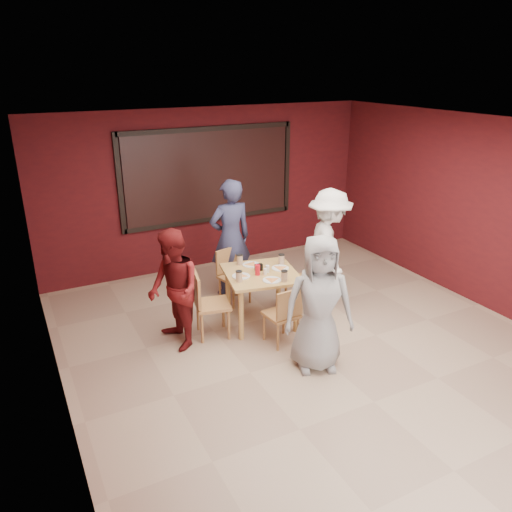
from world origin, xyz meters
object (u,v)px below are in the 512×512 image
dining_table (261,279)px  diner_right (329,247)px  diner_left (174,290)px  chair_left (207,301)px  diner_back (230,238)px  chair_back (232,273)px  chair_front (284,313)px  chair_right (308,276)px  diner_front (319,304)px

dining_table → diner_right: size_ratio=0.65×
dining_table → diner_left: 1.28m
chair_left → diner_back: size_ratio=0.49×
dining_table → diner_back: size_ratio=0.62×
chair_back → diner_back: bearing=67.3°
diner_back → chair_left: bearing=52.0°
chair_front → diner_left: 1.45m
dining_table → chair_back: 0.83m
dining_table → diner_right: 1.25m
chair_right → diner_front: 1.59m
chair_front → diner_right: bearing=33.2°
chair_left → diner_left: diner_left is taller
chair_right → diner_front: (-0.75, -1.37, 0.32)m
chair_left → chair_right: size_ratio=0.98×
chair_left → chair_right: (1.65, 0.08, 0.01)m
chair_back → chair_right: (0.91, -0.73, 0.05)m
dining_table → chair_front: dining_table is taller
diner_front → diner_left: (-1.35, 1.25, -0.05)m
chair_back → diner_back: diner_back is taller
dining_table → chair_left: bearing=-179.7°
chair_front → chair_left: size_ratio=0.89×
chair_front → chair_back: bearing=92.5°
chair_back → chair_right: chair_right is taller
chair_right → diner_back: (-0.80, 1.00, 0.41)m
chair_front → diner_back: 1.81m
chair_left → diner_left: 0.53m
diner_left → chair_front: bearing=59.8°
chair_left → diner_front: (0.90, -1.29, 0.32)m
chair_right → diner_front: diner_front is taller
diner_back → diner_left: 1.72m
dining_table → diner_front: diner_front is taller
chair_left → chair_front: bearing=-39.9°
dining_table → diner_back: (0.03, 1.07, 0.26)m
chair_front → diner_left: bearing=153.2°
chair_left → diner_left: bearing=-175.1°
chair_back → diner_left: (-1.19, -0.85, 0.32)m
chair_back → diner_left: diner_left is taller
chair_left → diner_right: diner_right is taller
chair_front → diner_back: size_ratio=0.44×
diner_front → chair_front: bearing=119.8°
chair_back → chair_right: size_ratio=0.90×
chair_front → diner_right: size_ratio=0.46×
diner_right → diner_front: bearing=163.1°
chair_front → diner_right: (1.24, 0.81, 0.43)m
chair_front → dining_table: bearing=88.7°
diner_left → diner_right: bearing=90.6°
chair_right → diner_left: diner_left is taller
diner_left → chair_back: bearing=122.1°
chair_right → diner_front: size_ratio=0.55×
diner_front → diner_left: diner_front is taller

